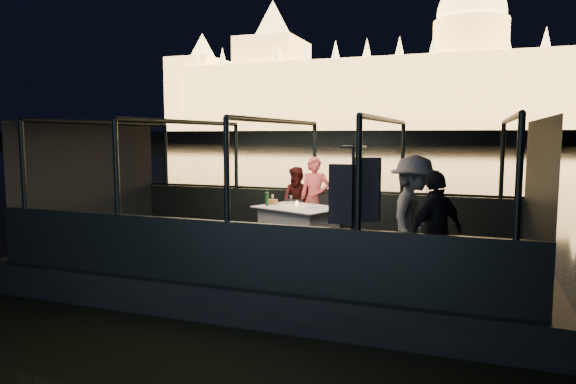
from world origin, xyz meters
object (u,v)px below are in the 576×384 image
(coat_stand, at_px, (352,226))
(passenger_stripe, at_px, (413,222))
(chair_port_left, at_px, (291,219))
(person_man_maroon, at_px, (298,200))
(dining_table_central, at_px, (298,227))
(person_woman_coral, at_px, (315,201))
(wine_bottle, at_px, (267,198))
(passenger_dark, at_px, (436,230))
(chair_port_right, at_px, (322,218))

(coat_stand, distance_m, passenger_stripe, 1.09)
(chair_port_left, distance_m, person_man_maroon, 0.61)
(dining_table_central, relative_size, person_woman_coral, 0.89)
(coat_stand, relative_size, wine_bottle, 6.40)
(coat_stand, distance_m, passenger_dark, 1.07)
(chair_port_left, relative_size, wine_bottle, 2.58)
(person_man_maroon, bearing_deg, wine_bottle, -91.31)
(passenger_stripe, xyz_separation_m, wine_bottle, (-2.81, 1.42, 0.06))
(dining_table_central, bearing_deg, passenger_dark, -38.07)
(chair_port_left, distance_m, coat_stand, 3.44)
(person_woman_coral, xyz_separation_m, wine_bottle, (-0.61, -1.04, 0.17))
(person_woman_coral, height_order, wine_bottle, person_woman_coral)
(passenger_stripe, xyz_separation_m, passenger_dark, (0.34, -0.53, 0.00))
(coat_stand, distance_m, person_man_maroon, 3.89)
(dining_table_central, distance_m, person_man_maroon, 1.19)
(coat_stand, bearing_deg, dining_table_central, 123.52)
(chair_port_right, xyz_separation_m, coat_stand, (1.31, -3.11, 0.45))
(passenger_stripe, height_order, wine_bottle, passenger_stripe)
(person_man_maroon, bearing_deg, dining_table_central, -60.46)
(dining_table_central, xyz_separation_m, coat_stand, (1.53, -2.32, 0.51))
(chair_port_right, distance_m, passenger_stripe, 3.03)
(dining_table_central, relative_size, person_man_maroon, 1.02)
(person_woman_coral, height_order, passenger_dark, passenger_dark)
(coat_stand, height_order, person_woman_coral, coat_stand)
(chair_port_left, distance_m, wine_bottle, 0.79)
(chair_port_left, xyz_separation_m, chair_port_right, (0.56, 0.26, 0.00))
(chair_port_right, height_order, person_man_maroon, person_man_maroon)
(dining_table_central, relative_size, coat_stand, 0.74)
(chair_port_right, relative_size, passenger_stripe, 0.50)
(chair_port_left, relative_size, chair_port_right, 0.88)
(chair_port_right, xyz_separation_m, person_woman_coral, (-0.22, 0.20, 0.30))
(wine_bottle, bearing_deg, chair_port_left, 65.03)
(person_man_maroon, height_order, passenger_stripe, passenger_stripe)
(coat_stand, xyz_separation_m, passenger_stripe, (0.67, 0.85, -0.05))
(coat_stand, xyz_separation_m, person_man_maroon, (-1.92, 3.38, -0.15))
(passenger_stripe, bearing_deg, person_woman_coral, 46.89)
(person_man_maroon, bearing_deg, chair_port_right, -14.24)
(chair_port_left, xyz_separation_m, passenger_dark, (2.88, -2.54, 0.40))
(passenger_stripe, bearing_deg, chair_port_right, 46.33)
(dining_table_central, height_order, passenger_dark, passenger_dark)
(chair_port_right, distance_m, person_woman_coral, 0.42)
(chair_port_left, bearing_deg, person_woman_coral, 53.97)
(dining_table_central, bearing_deg, passenger_stripe, -33.57)
(person_man_maroon, distance_m, passenger_stripe, 3.62)
(person_woman_coral, relative_size, wine_bottle, 5.31)
(dining_table_central, height_order, chair_port_left, chair_port_left)
(chair_port_left, xyz_separation_m, wine_bottle, (-0.27, -0.58, 0.47))
(person_woman_coral, relative_size, passenger_dark, 1.01)
(chair_port_left, bearing_deg, wine_bottle, -114.80)
(person_man_maroon, bearing_deg, passenger_stripe, -34.60)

